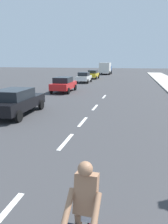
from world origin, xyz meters
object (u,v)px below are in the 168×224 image
parked_car_red (64,84)px  parked_car_yellow (93,74)px  cyclist (81,223)px  parked_car_white (84,77)px  parked_car_black (16,101)px  delivery_truck (105,68)px

parked_car_red → parked_car_yellow: 17.06m
cyclist → parked_car_white: 28.92m
cyclist → parked_car_black: (-6.23, 8.49, 0.01)m
parked_car_white → delivery_truck: 20.58m
parked_car_black → delivery_truck: size_ratio=0.73×
parked_car_white → parked_car_black: bearing=-89.4°
parked_car_red → parked_car_white: (-0.14, 9.92, -0.00)m
parked_car_red → parked_car_yellow: (-0.16, 17.06, -0.00)m
cyclist → parked_car_yellow: size_ratio=0.47×
parked_car_black → cyclist: bearing=-55.9°
parked_car_white → delivery_truck: delivery_truck is taller
delivery_truck → parked_car_yellow: bearing=-92.5°
parked_car_black → delivery_truck: delivery_truck is taller
cyclist → delivery_truck: 49.10m
parked_car_black → parked_car_white: bearing=89.1°
parked_car_black → delivery_truck: (0.07, 40.22, 0.66)m
parked_car_red → delivery_truck: (0.34, 30.49, 0.67)m
cyclist → delivery_truck: (-6.16, 48.71, 0.67)m
parked_car_black → parked_car_yellow: same height
parked_car_red → delivery_truck: bearing=87.4°
parked_car_yellow → delivery_truck: (0.49, 13.43, 0.67)m
parked_car_yellow → delivery_truck: size_ratio=0.62×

